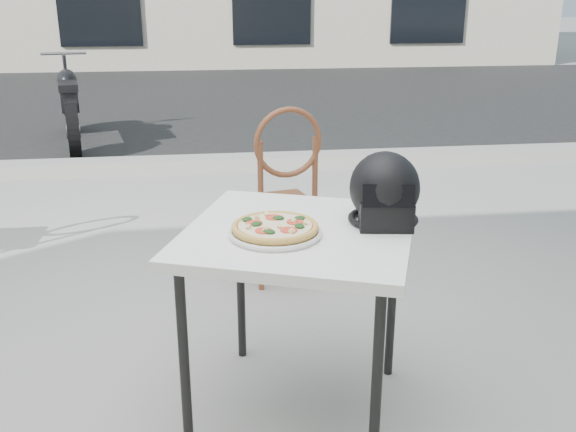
{
  "coord_description": "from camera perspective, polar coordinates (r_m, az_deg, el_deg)",
  "views": [
    {
      "loc": [
        0.24,
        -2.59,
        1.49
      ],
      "look_at": [
        0.51,
        -0.55,
        0.77
      ],
      "focal_mm": 40.0,
      "sensor_mm": 36.0,
      "label": 1
    }
  ],
  "objects": [
    {
      "name": "curb",
      "position": [
        5.77,
        -9.71,
        4.53
      ],
      "size": [
        30.0,
        0.25,
        0.12
      ],
      "primitive_type": "cube",
      "color": "gray",
      "rests_on": "ground"
    },
    {
      "name": "plate",
      "position": [
        2.14,
        -1.15,
        -1.52
      ],
      "size": [
        0.34,
        0.34,
        0.02
      ],
      "rotation": [
        0.0,
        0.0,
        0.1
      ],
      "color": "silver",
      "rests_on": "cafe_table_main"
    },
    {
      "name": "pizza",
      "position": [
        2.13,
        -1.16,
        -0.96
      ],
      "size": [
        0.3,
        0.3,
        0.04
      ],
      "rotation": [
        0.0,
        0.0,
        0.04
      ],
      "color": "gold",
      "rests_on": "plate"
    },
    {
      "name": "motorcycle",
      "position": [
        7.08,
        -18.83,
        9.26
      ],
      "size": [
        0.56,
        1.79,
        0.9
      ],
      "rotation": [
        0.0,
        0.0,
        0.2
      ],
      "color": "black",
      "rests_on": "street_asphalt"
    },
    {
      "name": "cafe_table_main",
      "position": [
        2.22,
        0.95,
        -2.72
      ],
      "size": [
        0.98,
        0.98,
        0.72
      ],
      "rotation": [
        0.0,
        0.0,
        -0.36
      ],
      "color": "white",
      "rests_on": "ground"
    },
    {
      "name": "ground",
      "position": [
        2.99,
        -11.31,
        -11.07
      ],
      "size": [
        80.0,
        80.0,
        0.0
      ],
      "primitive_type": "plane",
      "color": "#989590",
      "rests_on": "ground"
    },
    {
      "name": "street_asphalt",
      "position": [
        9.7,
        -9.01,
        10.09
      ],
      "size": [
        30.0,
        8.0,
        0.0
      ],
      "primitive_type": "cube",
      "color": "black",
      "rests_on": "ground"
    },
    {
      "name": "helmet",
      "position": [
        2.25,
        8.58,
        2.1
      ],
      "size": [
        0.28,
        0.29,
        0.25
      ],
      "rotation": [
        0.0,
        0.0,
        -0.15
      ],
      "color": "black",
      "rests_on": "cafe_table_main"
    },
    {
      "name": "cafe_chair_main",
      "position": [
        3.36,
        -0.52,
        2.71
      ],
      "size": [
        0.44,
        0.44,
        0.97
      ],
      "rotation": [
        0.0,
        0.0,
        3.37
      ],
      "color": "brown",
      "rests_on": "ground"
    }
  ]
}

